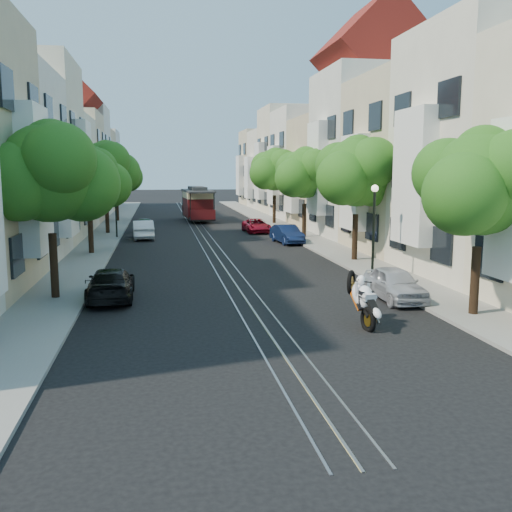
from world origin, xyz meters
name	(u,v)px	position (x,y,z in m)	size (l,w,h in m)	color
ground	(198,229)	(0.00, 28.00, 0.00)	(200.00, 200.00, 0.00)	black
sidewalk_east	(282,227)	(7.25, 28.00, 0.06)	(2.50, 80.00, 0.12)	gray
sidewalk_west	(110,230)	(-7.25, 28.00, 0.06)	(2.50, 80.00, 0.12)	gray
rail_left	(192,229)	(-0.55, 28.00, 0.01)	(0.06, 80.00, 0.02)	gray
rail_slot	(198,229)	(0.00, 28.00, 0.01)	(0.06, 80.00, 0.02)	gray
rail_right	(205,229)	(0.55, 28.00, 0.01)	(0.06, 80.00, 0.02)	gray
lane_line	(198,229)	(0.00, 28.00, 0.00)	(0.08, 80.00, 0.01)	tan
townhouses_east	(334,167)	(11.87, 27.91, 5.18)	(7.75, 72.00, 12.00)	beige
townhouses_west	(49,168)	(-11.87, 27.91, 5.08)	(7.75, 72.00, 11.76)	silver
tree_e_a	(482,186)	(7.26, -3.02, 4.40)	(4.72, 3.87, 6.27)	black
tree_e_b	(358,174)	(7.26, 8.98, 4.73)	(4.93, 4.08, 6.68)	black
tree_e_c	(306,175)	(7.26, 19.98, 4.60)	(4.84, 3.99, 6.52)	black
tree_e_d	(275,171)	(7.26, 30.98, 4.87)	(5.01, 4.16, 6.85)	black
tree_w_a	(51,175)	(-7.14, 1.98, 4.73)	(4.93, 4.08, 6.68)	black
tree_w_b	(89,179)	(-7.14, 13.98, 4.40)	(4.72, 3.87, 6.27)	black
tree_w_c	(106,168)	(-7.14, 24.98, 5.07)	(5.13, 4.28, 7.09)	black
tree_w_d	(117,174)	(-7.14, 35.98, 4.60)	(4.84, 3.99, 6.52)	black
lamp_east	(374,217)	(6.30, 4.00, 2.85)	(0.32, 0.32, 4.16)	black
lamp_west	(116,199)	(-6.30, 22.00, 2.85)	(0.32, 0.32, 4.16)	black
sportbike_rider	(362,298)	(3.03, -3.57, 0.95)	(0.68, 2.06, 1.78)	black
cable_car	(198,202)	(0.50, 35.71, 1.80)	(2.91, 8.04, 3.04)	black
parked_car_e_near	(395,284)	(5.60, -0.15, 0.63)	(1.48, 3.68, 1.25)	#B2B5BF
parked_car_e_mid	(287,234)	(5.31, 17.28, 0.62)	(1.31, 3.77, 1.24)	#0B173A
parked_car_e_far	(256,226)	(4.40, 24.29, 0.55)	(1.81, 3.92, 1.09)	maroon
parked_car_w_near	(111,284)	(-5.10, 1.72, 0.61)	(1.71, 4.21, 1.22)	black
parked_car_w_mid	(143,230)	(-4.40, 21.48, 0.67)	(1.42, 4.06, 1.34)	silver
parked_car_w_far	(145,224)	(-4.40, 26.48, 0.58)	(1.36, 3.39, 1.15)	#15351D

